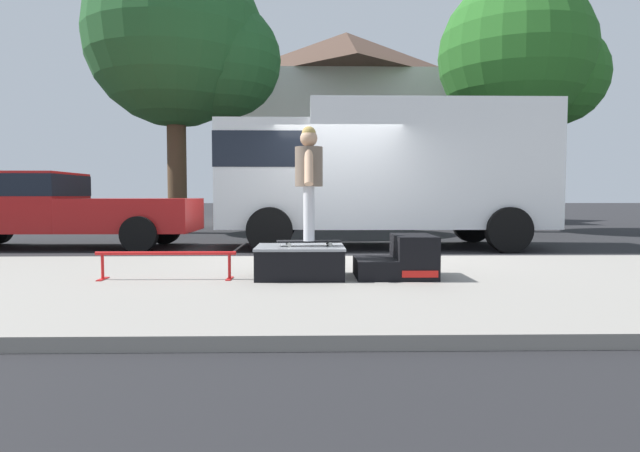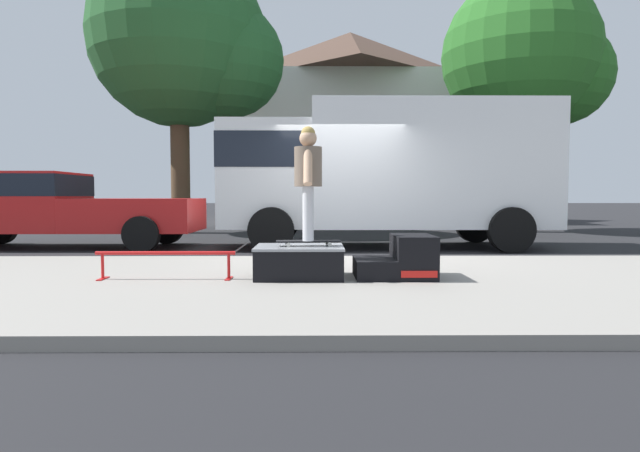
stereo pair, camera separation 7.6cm
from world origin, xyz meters
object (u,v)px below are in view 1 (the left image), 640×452
Objects in this scene: skater_kid at (309,174)px; street_tree_main at (525,61)px; grind_rail at (166,258)px; box_truck at (381,169)px; skate_box at (300,261)px; pickup_truck_red at (52,206)px; kicker_ramp at (402,260)px; skateboard at (309,241)px; street_tree_neighbour at (185,44)px.

skater_kid is 0.18× the size of street_tree_main.
box_truck is at bearing 57.49° from grind_rail.
skater_kid reaches higher than skate_box.
grind_rail is 0.22× the size of street_tree_main.
street_tree_main is (12.05, 4.84, 4.33)m from pickup_truck_red.
street_tree_main reaches higher than skater_kid.
pickup_truck_red reaches higher than skate_box.
grind_rail is 13.79m from street_tree_main.
skateboard is (-1.14, 0.00, 0.23)m from kicker_ramp.
skateboard reaches higher than grind_rail.
skateboard is 0.12× the size of box_truck.
street_tree_neighbour reaches higher than skateboard.
grind_rail is 1.72m from skateboard.
grind_rail is 0.20× the size of street_tree_neighbour.
box_truck is at bearing 85.26° from kicker_ramp.
box_truck is 7.86m from street_tree_neighbour.
street_tree_neighbour reaches higher than pickup_truck_red.
skateboard is at bearing -107.26° from box_truck.
grind_rail is at bearing -129.93° from street_tree_main.
kicker_ramp is at bearing -119.06° from street_tree_main.
street_tree_neighbour is at bearing 111.06° from skateboard.
grind_rail is 6.21m from box_truck.
kicker_ramp is 1.55m from skater_kid.
street_tree_main is (6.57, 9.78, 4.66)m from skateboard.
skate_box is 12.82m from street_tree_main.
pickup_truck_red is at bearing 126.69° from grind_rail.
pickup_truck_red is at bearing 143.25° from kicker_ramp.
pickup_truck_red is 0.74× the size of street_tree_main.
box_truck reaches higher than grind_rail.
street_tree_neighbour is (-3.64, 9.45, 5.02)m from skateboard.
kicker_ramp is 0.12× the size of street_tree_main.
box_truck is at bearing 72.74° from skater_kid.
kicker_ramp reaches higher than grind_rail.
pickup_truck_red is (-5.48, 4.94, -0.49)m from skater_kid.
grind_rail is at bearing -53.31° from pickup_truck_red.
box_truck is (1.55, 5.00, 0.31)m from skater_kid.
skate_box is 0.16× the size of box_truck.
pickup_truck_red is (-7.03, -0.06, -0.81)m from box_truck.
street_tree_main reaches higher than skate_box.
grind_rail is 11.06m from street_tree_neighbour.
street_tree_main is (6.68, 9.78, 4.90)m from skate_box.
skate_box is at bearing -124.35° from street_tree_main.
skater_kid is at bearing -68.94° from street_tree_neighbour.
skater_kid is 7.40m from pickup_truck_red.
grind_rail is at bearing -175.97° from skateboard.
skater_kid is at bearing -90.00° from skateboard.
pickup_truck_red is at bearing -158.14° from street_tree_main.
skateboard is 5.36m from box_truck.
pickup_truck_red is 0.68× the size of street_tree_neighbour.
pickup_truck_red is at bearing 137.96° from skateboard.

